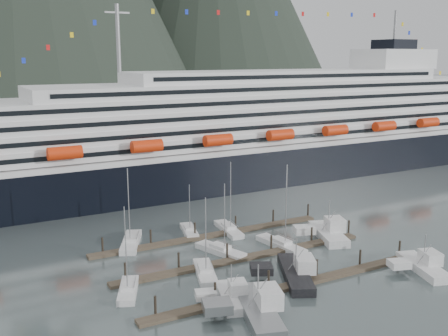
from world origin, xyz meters
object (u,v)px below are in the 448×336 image
at_px(sailboat_a, 128,291).
at_px(trawler_e, 327,233).
at_px(sailboat_d, 281,245).
at_px(sailboat_g, 229,230).
at_px(trawler_a, 256,309).
at_px(cruise_ship, 259,136).
at_px(sailboat_f, 189,231).
at_px(trawler_b, 230,296).
at_px(sailboat_b, 220,251).
at_px(trawler_d, 423,266).
at_px(trawler_c, 294,272).
at_px(sailboat_e, 131,242).
at_px(sailboat_c, 205,273).

height_order(sailboat_a, trawler_e, sailboat_a).
distance_m(sailboat_d, sailboat_g, 12.90).
distance_m(sailboat_a, sailboat_d, 31.04).
bearing_deg(trawler_a, cruise_ship, -14.44).
bearing_deg(sailboat_f, trawler_b, -179.32).
xyz_separation_m(sailboat_b, trawler_d, (25.40, -22.44, 0.46)).
bearing_deg(trawler_a, trawler_c, -39.37).
relative_size(sailboat_b, sailboat_g, 0.90).
height_order(sailboat_f, trawler_b, sailboat_f).
bearing_deg(sailboat_d, sailboat_e, 51.69).
bearing_deg(sailboat_g, sailboat_e, 91.61).
bearing_deg(sailboat_e, trawler_e, -87.44).
xyz_separation_m(cruise_ship, sailboat_d, (-26.42, -50.12, -11.60)).
height_order(sailboat_e, sailboat_g, sailboat_e).
bearing_deg(sailboat_c, sailboat_g, -20.81).
distance_m(sailboat_f, trawler_d, 43.43).
relative_size(sailboat_f, trawler_c, 0.73).
xyz_separation_m(sailboat_b, sailboat_c, (-6.63, -7.38, 0.01)).
bearing_deg(sailboat_g, sailboat_a, 130.79).
distance_m(cruise_ship, trawler_e, 53.54).
xyz_separation_m(cruise_ship, sailboat_c, (-44.18, -54.84, -11.61)).
xyz_separation_m(sailboat_a, trawler_e, (41.45, 5.22, 0.58)).
height_order(trawler_a, trawler_c, trawler_a).
bearing_deg(sailboat_g, trawler_e, -121.14).
relative_size(trawler_b, trawler_c, 0.70).
xyz_separation_m(sailboat_c, trawler_d, (32.03, -15.06, 0.45)).
relative_size(cruise_ship, trawler_e, 15.89).
distance_m(sailboat_b, sailboat_g, 11.74).
bearing_deg(trawler_c, sailboat_c, 83.67).
xyz_separation_m(trawler_c, trawler_e, (16.61, 12.30, 0.08)).
xyz_separation_m(sailboat_a, trawler_c, (24.84, -7.08, 0.49)).
xyz_separation_m(sailboat_c, trawler_c, (12.00, -7.48, 0.49)).
bearing_deg(sailboat_d, trawler_e, -96.95).
xyz_separation_m(trawler_b, trawler_e, (29.43, 14.64, 0.18)).
distance_m(sailboat_b, sailboat_c, 9.92).
xyz_separation_m(sailboat_b, sailboat_f, (-0.37, 12.51, -0.03)).
height_order(cruise_ship, sailboat_c, cruise_ship).
xyz_separation_m(sailboat_b, sailboat_e, (-12.65, 11.54, 0.02)).
relative_size(sailboat_d, sailboat_e, 1.05).
bearing_deg(trawler_e, trawler_c, 146.23).
relative_size(sailboat_g, trawler_e, 1.12).
relative_size(trawler_a, trawler_c, 1.05).
xyz_separation_m(trawler_d, trawler_e, (-3.42, 19.88, 0.13)).
height_order(sailboat_d, trawler_d, sailboat_d).
height_order(sailboat_f, sailboat_g, sailboat_g).
bearing_deg(trawler_b, sailboat_g, -10.90).
bearing_deg(sailboat_e, trawler_d, -107.05).
relative_size(cruise_ship, trawler_a, 13.90).
xyz_separation_m(sailboat_f, sailboat_g, (7.25, -3.00, 0.03)).
bearing_deg(trawler_e, sailboat_f, 75.71).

